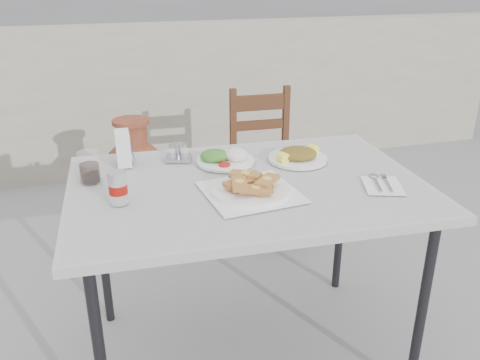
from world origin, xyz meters
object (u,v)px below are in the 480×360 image
object	(u,v)px
salad_rice_plate	(225,158)
salad_chopped_plate	(298,155)
pide_plate	(251,185)
cafe_table	(247,195)
cola_glass	(89,169)
condiment_caddy	(178,154)
chair	(265,162)
soda_can	(118,188)
terracotta_urn	(136,182)
napkin_holder	(123,148)

from	to	relation	value
salad_rice_plate	salad_chopped_plate	bearing A→B (deg)	-11.12
pide_plate	cafe_table	bearing A→B (deg)	79.30
salad_chopped_plate	cola_glass	world-z (taller)	cola_glass
cafe_table	condiment_caddy	world-z (taller)	condiment_caddy
condiment_caddy	chair	world-z (taller)	chair
soda_can	chair	xyz separation A→B (m)	(0.95, 1.13, -0.42)
salad_rice_plate	cola_glass	bearing A→B (deg)	-175.34
salad_chopped_plate	terracotta_urn	world-z (taller)	salad_chopped_plate
salad_rice_plate	chair	distance (m)	1.05
pide_plate	terracotta_urn	xyz separation A→B (m)	(-0.32, 1.38, -0.52)
soda_can	terracotta_urn	distance (m)	1.45
cafe_table	pide_plate	xyz separation A→B (m)	(-0.02, -0.10, 0.09)
pide_plate	condiment_caddy	bearing A→B (deg)	115.23
salad_rice_plate	terracotta_urn	size ratio (longest dim) A/B	0.33
cafe_table	pide_plate	distance (m)	0.13
salad_rice_plate	soda_can	bearing A→B (deg)	-148.96
chair	terracotta_urn	world-z (taller)	chair
cafe_table	salad_chopped_plate	size ratio (longest dim) A/B	5.56
pide_plate	salad_chopped_plate	xyz separation A→B (m)	(0.30, 0.27, -0.01)
condiment_caddy	chair	size ratio (longest dim) A/B	0.14
salad_rice_plate	cola_glass	size ratio (longest dim) A/B	2.08
pide_plate	cola_glass	world-z (taller)	cola_glass
cafe_table	pide_plate	world-z (taller)	pide_plate
condiment_caddy	chair	distance (m)	1.09
cola_glass	soda_can	bearing A→B (deg)	-68.30
pide_plate	condiment_caddy	distance (m)	0.46
napkin_holder	chair	world-z (taller)	napkin_holder
condiment_caddy	cola_glass	bearing A→B (deg)	-160.24
cafe_table	salad_rice_plate	bearing A→B (deg)	97.57
pide_plate	chair	bearing A→B (deg)	68.01
cafe_table	napkin_holder	world-z (taller)	napkin_holder
condiment_caddy	salad_chopped_plate	bearing A→B (deg)	-16.84
salad_rice_plate	chair	xyz separation A→B (m)	(0.49, 0.85, -0.38)
salad_chopped_plate	salad_rice_plate	bearing A→B (deg)	168.88
cafe_table	chair	distance (m)	1.21
salad_chopped_plate	chair	size ratio (longest dim) A/B	0.28
cafe_table	salad_rice_plate	size ratio (longest dim) A/B	5.71
cafe_table	napkin_holder	distance (m)	0.57
salad_chopped_plate	terracotta_urn	size ratio (longest dim) A/B	0.34
soda_can	condiment_caddy	distance (m)	0.46
cola_glass	terracotta_urn	xyz separation A→B (m)	(0.25, 1.10, -0.54)
soda_can	terracotta_urn	size ratio (longest dim) A/B	0.16
condiment_caddy	terracotta_urn	xyz separation A→B (m)	(-0.12, 0.96, -0.51)
cola_glass	cafe_table	bearing A→B (deg)	-17.34
cola_glass	chair	world-z (taller)	cola_glass
cafe_table	soda_can	xyz separation A→B (m)	(-0.50, -0.05, 0.12)
terracotta_urn	cafe_table	bearing A→B (deg)	-75.22
cola_glass	chair	size ratio (longest dim) A/B	0.13
salad_rice_plate	cola_glass	distance (m)	0.56
cola_glass	condiment_caddy	distance (m)	0.40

